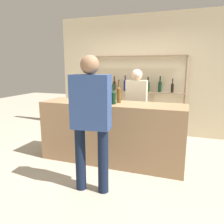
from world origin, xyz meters
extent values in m
plane|color=#B2A893|center=(0.00, 0.00, 0.00)|extent=(16.00, 16.00, 0.00)
cube|color=#997551|center=(0.00, 0.00, 0.51)|extent=(2.40, 0.64, 1.02)
cube|color=beige|center=(0.00, 1.92, 1.40)|extent=(4.00, 0.12, 2.80)
cylinder|color=#897056|center=(-1.11, 1.74, 0.93)|extent=(0.05, 0.05, 1.85)
cylinder|color=#897056|center=(1.11, 1.74, 0.93)|extent=(0.05, 0.05, 1.85)
cube|color=#897056|center=(0.00, 1.74, 1.84)|extent=(2.27, 0.18, 0.02)
cube|color=#897056|center=(0.00, 1.74, 1.02)|extent=(2.27, 0.18, 0.02)
cylinder|color=black|center=(-0.83, 1.74, 1.14)|extent=(0.08, 0.08, 0.22)
cone|color=black|center=(-0.83, 1.74, 1.27)|extent=(0.08, 0.08, 0.03)
cylinder|color=black|center=(-0.83, 1.74, 1.33)|extent=(0.03, 0.03, 0.09)
cylinder|color=#232328|center=(-0.83, 1.74, 1.38)|extent=(0.03, 0.03, 0.01)
cylinder|color=black|center=(-0.55, 1.74, 1.14)|extent=(0.07, 0.07, 0.21)
cone|color=black|center=(-0.55, 1.74, 1.26)|extent=(0.07, 0.07, 0.03)
cylinder|color=black|center=(-0.55, 1.74, 1.32)|extent=(0.02, 0.02, 0.09)
cylinder|color=black|center=(-0.55, 1.74, 1.37)|extent=(0.03, 0.03, 0.01)
cylinder|color=#0F1956|center=(-0.28, 1.74, 1.15)|extent=(0.07, 0.07, 0.24)
cone|color=#0F1956|center=(-0.28, 1.74, 1.28)|extent=(0.07, 0.07, 0.03)
cylinder|color=#0F1956|center=(-0.28, 1.74, 1.35)|extent=(0.03, 0.03, 0.09)
cylinder|color=maroon|center=(-0.28, 1.74, 1.40)|extent=(0.03, 0.03, 0.01)
cylinder|color=silver|center=(0.00, 1.74, 1.13)|extent=(0.07, 0.07, 0.20)
cone|color=silver|center=(0.00, 1.74, 1.24)|extent=(0.07, 0.07, 0.03)
cylinder|color=silver|center=(0.00, 1.74, 1.31)|extent=(0.03, 0.03, 0.10)
cylinder|color=gold|center=(0.00, 1.74, 1.37)|extent=(0.03, 0.03, 0.01)
cylinder|color=black|center=(0.28, 1.74, 1.14)|extent=(0.08, 0.08, 0.22)
cone|color=black|center=(0.28, 1.74, 1.26)|extent=(0.08, 0.08, 0.04)
cylinder|color=black|center=(0.28, 1.74, 1.33)|extent=(0.03, 0.03, 0.10)
cylinder|color=gold|center=(0.28, 1.74, 1.38)|extent=(0.03, 0.03, 0.01)
cylinder|color=black|center=(0.55, 1.74, 1.14)|extent=(0.08, 0.08, 0.22)
cone|color=black|center=(0.55, 1.74, 1.27)|extent=(0.08, 0.08, 0.04)
cylinder|color=black|center=(0.55, 1.74, 1.34)|extent=(0.03, 0.03, 0.09)
cylinder|color=black|center=(0.55, 1.74, 1.39)|extent=(0.03, 0.03, 0.01)
cylinder|color=black|center=(0.83, 1.74, 1.13)|extent=(0.06, 0.06, 0.20)
cone|color=black|center=(0.83, 1.74, 1.24)|extent=(0.06, 0.06, 0.03)
cylinder|color=black|center=(0.83, 1.74, 1.29)|extent=(0.02, 0.02, 0.08)
cylinder|color=#232328|center=(0.83, 1.74, 1.34)|extent=(0.03, 0.03, 0.01)
cylinder|color=black|center=(0.06, -0.10, 1.11)|extent=(0.08, 0.08, 0.18)
cone|color=black|center=(0.06, -0.10, 1.22)|extent=(0.08, 0.08, 0.04)
cylinder|color=black|center=(0.06, -0.10, 1.28)|extent=(0.03, 0.03, 0.09)
cylinder|color=#232328|center=(0.06, -0.10, 1.34)|extent=(0.03, 0.03, 0.01)
cylinder|color=black|center=(-0.31, -0.01, 1.14)|extent=(0.07, 0.07, 0.24)
cone|color=black|center=(-0.31, -0.01, 1.27)|extent=(0.07, 0.07, 0.03)
cylinder|color=black|center=(-0.31, -0.01, 1.33)|extent=(0.03, 0.03, 0.09)
cylinder|color=maroon|center=(-0.31, -0.01, 1.38)|extent=(0.03, 0.03, 0.01)
cylinder|color=brown|center=(-0.19, -0.14, 1.12)|extent=(0.09, 0.09, 0.20)
cone|color=brown|center=(-0.19, -0.14, 1.24)|extent=(0.09, 0.09, 0.04)
cylinder|color=brown|center=(-0.19, -0.14, 1.30)|extent=(0.03, 0.03, 0.09)
cylinder|color=maroon|center=(-0.19, -0.14, 1.35)|extent=(0.04, 0.04, 0.01)
cylinder|color=brown|center=(0.10, 0.06, 1.14)|extent=(0.07, 0.07, 0.23)
cone|color=brown|center=(0.10, 0.06, 1.27)|extent=(0.07, 0.07, 0.03)
cylinder|color=brown|center=(0.10, 0.06, 1.34)|extent=(0.03, 0.03, 0.10)
cylinder|color=black|center=(0.10, 0.06, 1.39)|extent=(0.03, 0.03, 0.01)
cylinder|color=silver|center=(-0.78, 0.13, 1.02)|extent=(0.06, 0.06, 0.00)
cylinder|color=silver|center=(-0.78, 0.13, 1.07)|extent=(0.01, 0.01, 0.08)
cone|color=silver|center=(-0.78, 0.13, 1.14)|extent=(0.09, 0.09, 0.06)
cylinder|color=#575347|center=(0.11, 0.73, 0.38)|extent=(0.11, 0.11, 0.76)
cylinder|color=#575347|center=(0.37, 0.73, 0.38)|extent=(0.11, 0.11, 0.76)
cube|color=beige|center=(0.24, 0.73, 1.05)|extent=(0.40, 0.18, 0.60)
sphere|color=beige|center=(0.24, 0.73, 1.46)|extent=(0.20, 0.20, 0.20)
cylinder|color=#121C33|center=(0.21, -0.94, 0.42)|extent=(0.13, 0.13, 0.84)
cylinder|color=#121C33|center=(-0.10, -0.97, 0.42)|extent=(0.13, 0.13, 0.84)
cube|color=navy|center=(0.06, -0.95, 1.18)|extent=(0.50, 0.26, 0.67)
sphere|color=#936B4C|center=(0.06, -0.95, 1.63)|extent=(0.23, 0.23, 0.23)
camera|label=1|loc=(1.18, -3.35, 1.61)|focal=35.00mm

